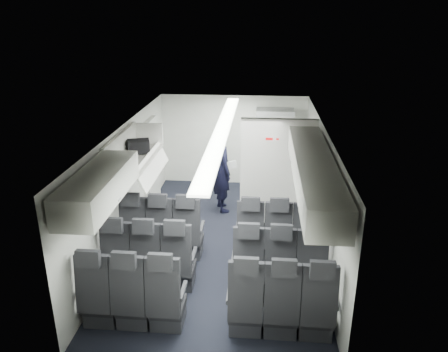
% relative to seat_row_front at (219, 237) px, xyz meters
% --- Properties ---
extents(cabin_shell, '(3.41, 6.01, 2.16)m').
position_rel_seat_row_front_xyz_m(cabin_shell, '(0.00, 0.53, 0.72)').
color(cabin_shell, black).
rests_on(cabin_shell, ground).
extents(seat_row_front, '(3.33, 0.56, 1.24)m').
position_rel_seat_row_front_xyz_m(seat_row_front, '(0.00, 0.00, 0.00)').
color(seat_row_front, black).
rests_on(seat_row_front, cabin_shell).
extents(seat_row_mid, '(3.33, 0.56, 1.24)m').
position_rel_seat_row_front_xyz_m(seat_row_mid, '(0.00, -0.90, 0.00)').
color(seat_row_mid, black).
rests_on(seat_row_mid, cabin_shell).
extents(seat_row_rear, '(3.33, 0.56, 1.24)m').
position_rel_seat_row_front_xyz_m(seat_row_rear, '(0.00, -1.80, 0.00)').
color(seat_row_rear, black).
rests_on(seat_row_rear, cabin_shell).
extents(overhead_bin_left_rear, '(0.53, 1.80, 0.40)m').
position_rel_seat_row_front_xyz_m(overhead_bin_left_rear, '(-1.40, -1.47, 1.46)').
color(overhead_bin_left_rear, silver).
rests_on(overhead_bin_left_rear, cabin_shell).
extents(overhead_bin_left_front_open, '(0.64, 1.70, 0.72)m').
position_rel_seat_row_front_xyz_m(overhead_bin_left_front_open, '(-1.44, 0.28, 1.33)').
color(overhead_bin_left_front_open, '#9E9E93').
rests_on(overhead_bin_left_front_open, cabin_shell).
extents(overhead_bin_right_rear, '(0.53, 1.80, 0.40)m').
position_rel_seat_row_front_xyz_m(overhead_bin_right_rear, '(1.40, -1.47, 1.46)').
color(overhead_bin_right_rear, silver).
rests_on(overhead_bin_right_rear, cabin_shell).
extents(overhead_bin_right_front, '(0.53, 1.70, 0.40)m').
position_rel_seat_row_front_xyz_m(overhead_bin_right_front, '(1.40, 0.28, 1.46)').
color(overhead_bin_right_front, silver).
rests_on(overhead_bin_right_front, cabin_shell).
extents(bulkhead_partition, '(1.40, 0.15, 2.13)m').
position_rel_seat_row_front_xyz_m(bulkhead_partition, '(0.98, 1.33, 0.67)').
color(bulkhead_partition, white).
rests_on(bulkhead_partition, cabin_shell).
extents(galley_unit, '(0.85, 0.52, 1.90)m').
position_rel_seat_row_front_xyz_m(galley_unit, '(0.95, 3.25, 0.55)').
color(galley_unit, '#939399').
rests_on(galley_unit, cabin_shell).
extents(boarding_door, '(0.12, 1.27, 1.86)m').
position_rel_seat_row_front_xyz_m(boarding_door, '(-1.64, 2.09, 0.55)').
color(boarding_door, silver).
rests_on(boarding_door, cabin_shell).
extents(flight_attendant, '(0.62, 0.75, 1.75)m').
position_rel_seat_row_front_xyz_m(flight_attendant, '(-0.13, 1.97, 0.47)').
color(flight_attendant, black).
rests_on(flight_attendant, ground).
extents(carry_on_bag, '(0.42, 0.35, 0.22)m').
position_rel_seat_row_front_xyz_m(carry_on_bag, '(-1.42, 0.51, 1.40)').
color(carry_on_bag, black).
rests_on(carry_on_bag, overhead_bin_left_front_open).
extents(papers, '(0.22, 0.03, 0.15)m').
position_rel_seat_row_front_xyz_m(papers, '(0.06, 1.92, 0.62)').
color(papers, white).
rests_on(papers, flight_attendant).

